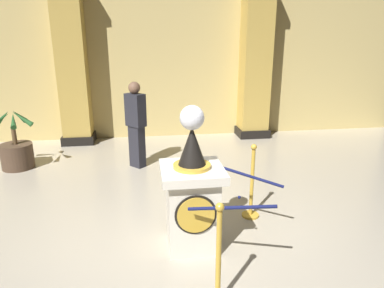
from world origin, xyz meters
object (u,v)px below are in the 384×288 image
at_px(stanchion_near, 218,271).
at_px(pedestal_clock, 192,195).
at_px(bystander_guest, 136,123).
at_px(stanchion_far, 251,192).
at_px(potted_palm_left, 17,152).

bearing_deg(stanchion_near, pedestal_clock, 95.41).
height_order(stanchion_near, bystander_guest, bystander_guest).
distance_m(stanchion_far, potted_palm_left, 4.57).
height_order(stanchion_far, bystander_guest, bystander_guest).
xyz_separation_m(pedestal_clock, bystander_guest, (-0.66, 2.81, 0.21)).
distance_m(potted_palm_left, bystander_guest, 2.35).
height_order(pedestal_clock, stanchion_near, pedestal_clock).
distance_m(pedestal_clock, stanchion_far, 1.12).
xyz_separation_m(stanchion_near, bystander_guest, (-0.76, 3.82, 0.49)).
distance_m(stanchion_near, stanchion_far, 1.79).
bearing_deg(pedestal_clock, bystander_guest, 103.26).
xyz_separation_m(stanchion_near, stanchion_far, (0.81, 1.59, 0.00)).
bearing_deg(stanchion_near, potted_palm_left, 126.72).
height_order(stanchion_near, stanchion_far, stanchion_far).
height_order(stanchion_far, potted_palm_left, potted_palm_left).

